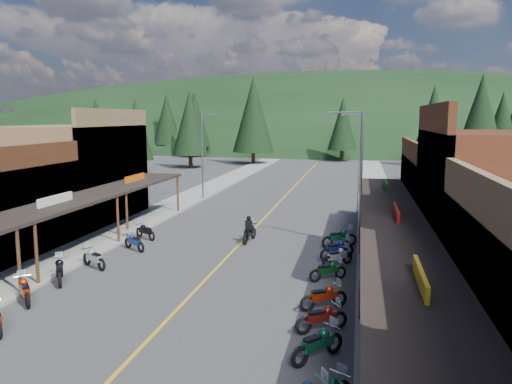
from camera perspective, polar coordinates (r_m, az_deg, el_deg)
The scene contains 35 objects.
ground at distance 23.93m, azimuth -5.94°, elevation -10.09°, with size 220.00×220.00×0.00m, color #38383A.
centerline at distance 42.84m, azimuth 2.18°, elevation -1.69°, with size 0.15×90.00×0.01m, color gold.
sidewalk_west at distance 45.07m, azimuth -8.80°, elevation -1.19°, with size 3.40×94.00×0.15m, color gray.
sidewalk_east at distance 42.30m, azimuth 13.89°, elevation -1.98°, with size 3.40×94.00×0.15m, color gray.
shop_west_3 at distance 39.10m, azimuth -20.43°, elevation 1.99°, with size 10.90×10.20×8.20m.
shop_east_3 at distance 33.96m, azimuth 23.11°, elevation -0.76°, with size 10.90×10.20×6.20m.
streetlight_1 at distance 45.86m, azimuth -5.99°, elevation 4.56°, with size 2.16×0.18×8.00m.
streetlight_2 at distance 29.75m, azimuth 11.64°, elevation 2.27°, with size 2.16×0.18×8.00m.
streetlight_3 at distance 51.68m, azimuth 11.73°, elevation 4.87°, with size 2.16×0.18×8.00m.
ridge_hill at distance 156.92m, azimuth 9.21°, elevation 5.67°, with size 310.00×140.00×60.00m, color black.
pine_0 at distance 95.88m, azimuth -17.76°, elevation 7.48°, with size 5.04×5.04×11.00m.
pine_1 at distance 96.67m, azimuth -7.03°, elevation 8.27°, with size 5.88×5.88×12.50m.
pine_2 at distance 81.37m, azimuth -0.32°, elevation 8.82°, with size 6.72×6.72×14.00m.
pine_3 at distance 87.64m, azimuth 9.87°, elevation 7.69°, with size 5.04×5.04×11.00m.
pine_4 at distance 82.32m, azimuth 19.61°, elevation 7.80°, with size 5.88×5.88×12.50m.
pine_7 at distance 105.07m, azimuth -10.15°, elevation 8.22°, with size 5.88×5.88×12.50m.
pine_8 at distance 68.07m, azimuth -13.57°, elevation 6.94°, with size 4.48×4.48×10.00m.
pine_9 at distance 68.74m, azimuth 26.26°, elevation 6.65°, with size 4.93×4.93×10.80m.
pine_10 at distance 75.81m, azimuth -7.58°, elevation 7.86°, with size 5.38×5.38×11.60m.
pine_11 at distance 60.99m, azimuth 24.28°, elevation 7.40°, with size 5.82×5.82×12.40m.
bike_west_6 at distance 23.05m, azimuth -24.93°, elevation -10.02°, with size 0.70×2.10×1.20m, color #9E270B, non-canonical shape.
bike_west_7 at distance 25.11m, azimuth -21.53°, elevation -8.25°, with size 0.73×2.20×1.26m, color black, non-canonical shape.
bike_west_8 at distance 26.85m, azimuth -18.04°, elevation -7.09°, with size 0.68×2.04×1.17m, color #9A9A9F, non-canonical shape.
bike_west_9 at distance 29.72m, azimuth -13.75°, elevation -5.46°, with size 0.65×1.94×1.11m, color navy, non-canonical shape.
bike_west_10 at distance 32.26m, azimuth -12.54°, elevation -4.32°, with size 0.65×1.94×1.11m, color black, non-canonical shape.
bike_east_5 at distance 16.52m, azimuth 7.08°, elevation -16.67°, with size 0.71×2.13×1.22m, color #0D452B, non-canonical shape.
bike_east_6 at distance 18.52m, azimuth 7.51°, elevation -13.92°, with size 0.67×2.01×1.15m, color maroon, non-canonical shape.
bike_east_7 at distance 20.51m, azimuth 7.76°, elevation -11.62°, with size 0.68×2.04×1.17m, color #A0230B, non-canonical shape.
bike_east_8 at distance 23.93m, azimuth 8.24°, elevation -8.76°, with size 0.63×1.89×1.08m, color #0D4414, non-canonical shape.
bike_east_9 at distance 26.28m, azimuth 9.30°, elevation -7.17°, with size 0.65×1.94×1.11m, color #A8A9AE, non-canonical shape.
bike_east_10 at distance 27.42m, azimuth 9.26°, elevation -6.36°, with size 0.73×2.19×1.25m, color navy, non-canonical shape.
bike_east_11 at distance 29.92m, azimuth 9.51°, elevation -5.06°, with size 0.75×2.26×1.29m, color #0D452E, non-canonical shape.
rider_on_bike at distance 30.76m, azimuth -0.75°, elevation -4.50°, with size 0.98×2.29×1.70m.
pedestrian_east_a at distance 17.31m, azimuth 16.79°, elevation -14.18°, with size 0.66×0.43×1.80m, color #251F2F.
pedestrian_east_b at distance 31.95m, azimuth 13.20°, elevation -3.59°, with size 0.86×0.49×1.76m, color brown.
Camera 1 is at (6.97, -21.58, 7.64)m, focal length 35.00 mm.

